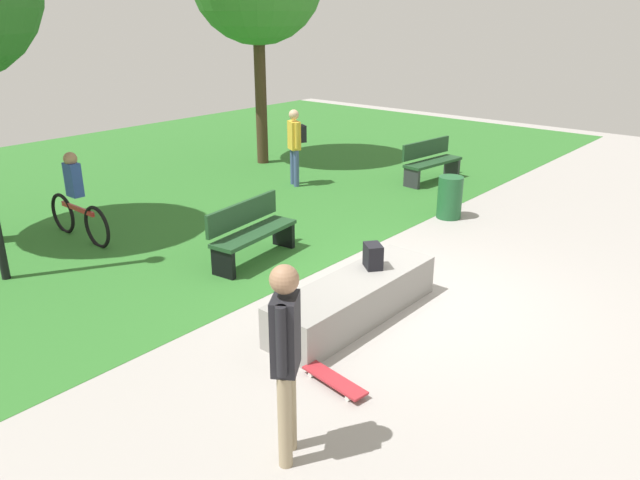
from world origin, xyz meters
The scene contains 11 objects.
ground_plane centered at (0.00, 0.00, 0.00)m, with size 28.00×28.00×0.00m, color #9E9993.
grass_lawn centered at (0.00, 7.74, 0.00)m, with size 26.60×12.52×0.01m, color #2D6B28.
concrete_ledge centered at (-0.99, 0.20, 0.26)m, with size 2.61×0.73×0.52m, color gray.
backpack_on_ledge centered at (-0.52, 0.26, 0.68)m, with size 0.28×0.20×0.32m, color black.
skater_performing_trick centered at (-3.39, -0.91, 1.07)m, with size 0.38×0.34×1.80m.
skateboard_by_ledge centered at (-2.30, -0.55, 0.06)m, with size 0.31×0.82×0.08m.
park_bench_near_lamppost centered at (5.34, 2.87, 0.48)m, with size 1.64×0.65×0.91m.
park_bench_far_right centered at (-0.49, 2.57, 0.48)m, with size 1.65×0.67×0.91m.
trash_bin centered at (3.31, 1.25, 0.39)m, with size 0.45×0.45×0.78m, color #1E592D.
pedestrian_with_backpack centered at (3.13, 4.95, 0.99)m, with size 0.44×0.42×1.66m.
cyclist_on_bicycle centered at (-1.72, 5.45, 0.63)m, with size 0.22×1.82×1.52m.
Camera 1 is at (-6.48, -3.89, 3.63)m, focal length 34.16 mm.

